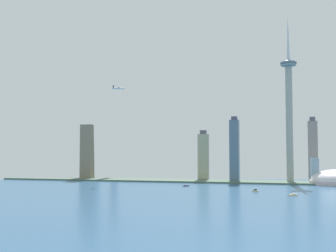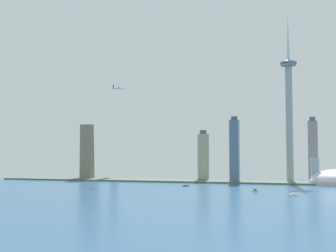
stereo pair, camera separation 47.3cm
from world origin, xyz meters
The scene contains 15 objects.
ground_plane centered at (0.00, 0.00, 0.00)m, with size 6000.00×6000.00×0.00m, color #2C567E.
waterfront_pier centered at (0.00, 484.69, 1.73)m, with size 854.92×79.92×3.46m, color #536A58.
observation_tower centered at (206.72, 496.65, 165.89)m, with size 34.20×34.20×350.01m.
stadium_dome centered at (292.49, 474.72, 7.63)m, with size 101.27×101.27×42.31m.
skyscraper_0 centered at (95.67, 484.18, 66.31)m, with size 19.34×24.88×137.25m.
skyscraper_1 centered at (23.46, 518.28, 52.88)m, with size 21.76×21.24×111.06m.
skyscraper_2 centered at (256.05, 565.60, 66.97)m, with size 19.41×20.01×139.60m.
skyscraper_3 centered at (-256.95, 555.67, 89.74)m, with size 27.75×17.22×182.52m.
skyscraper_4 centered at (-199.79, 551.83, 71.21)m, with size 12.61×16.58×142.43m.
skyscraper_5 centered at (-241.88, 492.68, 62.99)m, with size 27.10×25.50×125.98m.
skyscraper_7 centered at (254.12, 487.84, 25.85)m, with size 14.79×25.53×51.70m.
boat_1 centered at (18.20, 363.84, 1.07)m, with size 12.11×11.71×8.75m.
boat_2 centered at (149.40, 286.16, 1.61)m, with size 11.81×11.13×4.39m.
boat_3 centered at (206.42, 235.61, 1.35)m, with size 14.49×15.97×3.59m.
airplane centered at (-134.33, 410.08, 195.00)m, with size 24.52×24.36×7.89m.
Camera 1 is at (193.11, -425.83, 64.88)m, focal length 46.41 mm.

